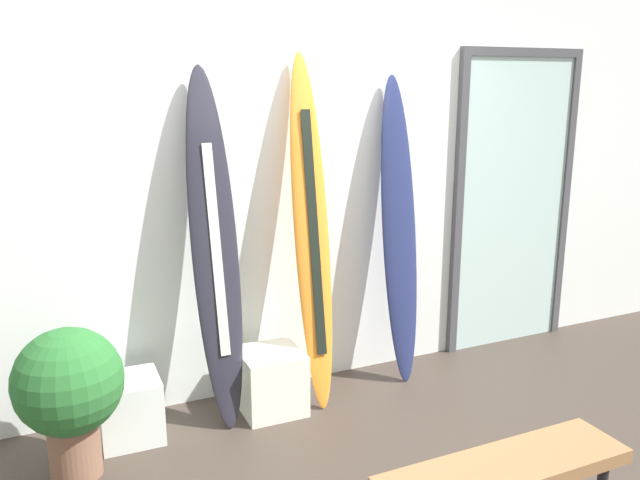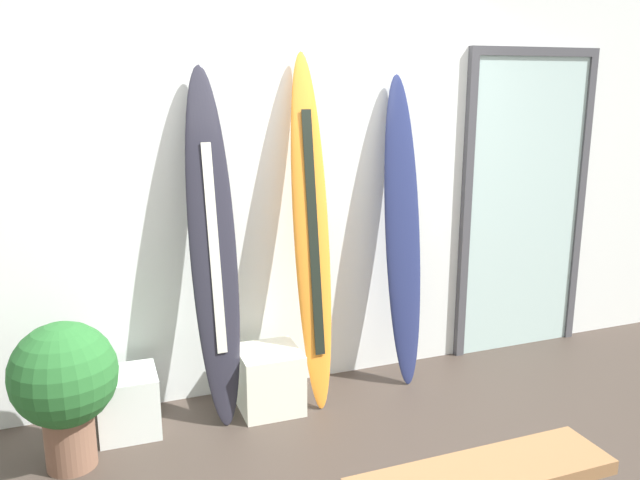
{
  "view_description": "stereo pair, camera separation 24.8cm",
  "coord_description": "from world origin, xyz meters",
  "px_view_note": "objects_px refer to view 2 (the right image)",
  "views": [
    {
      "loc": [
        -1.5,
        -2.55,
        1.96
      ],
      "look_at": [
        0.11,
        0.95,
        1.02
      ],
      "focal_mm": 36.67,
      "sensor_mm": 36.0,
      "label": 1
    },
    {
      "loc": [
        -1.27,
        -2.65,
        1.96
      ],
      "look_at": [
        0.11,
        0.95,
        1.02
      ],
      "focal_mm": 36.67,
      "sensor_mm": 36.0,
      "label": 2
    }
  ],
  "objects_px": {
    "display_block_left": "(269,379)",
    "display_block_center": "(128,403)",
    "surfboard_charcoal": "(213,251)",
    "surfboard_sunset": "(311,233)",
    "glass_door": "(525,200)",
    "potted_plant": "(64,382)",
    "surfboard_navy": "(403,233)"
  },
  "relations": [
    {
      "from": "surfboard_navy",
      "to": "potted_plant",
      "type": "distance_m",
      "value": 2.19
    },
    {
      "from": "surfboard_charcoal",
      "to": "display_block_left",
      "type": "xyz_separation_m",
      "value": [
        0.3,
        -0.06,
        -0.82
      ]
    },
    {
      "from": "potted_plant",
      "to": "glass_door",
      "type": "bearing_deg",
      "value": 9.2
    },
    {
      "from": "surfboard_sunset",
      "to": "potted_plant",
      "type": "bearing_deg",
      "value": -168.71
    },
    {
      "from": "glass_door",
      "to": "potted_plant",
      "type": "bearing_deg",
      "value": -170.8
    },
    {
      "from": "display_block_center",
      "to": "surfboard_charcoal",
      "type": "bearing_deg",
      "value": 3.76
    },
    {
      "from": "surfboard_charcoal",
      "to": "glass_door",
      "type": "distance_m",
      "value": 2.35
    },
    {
      "from": "surfboard_charcoal",
      "to": "glass_door",
      "type": "height_order",
      "value": "glass_door"
    },
    {
      "from": "surfboard_navy",
      "to": "glass_door",
      "type": "height_order",
      "value": "glass_door"
    },
    {
      "from": "display_block_left",
      "to": "potted_plant",
      "type": "relative_size",
      "value": 0.48
    },
    {
      "from": "surfboard_charcoal",
      "to": "display_block_center",
      "type": "bearing_deg",
      "value": -176.24
    },
    {
      "from": "surfboard_charcoal",
      "to": "potted_plant",
      "type": "distance_m",
      "value": 1.04
    },
    {
      "from": "glass_door",
      "to": "potted_plant",
      "type": "distance_m",
      "value": 3.29
    },
    {
      "from": "glass_door",
      "to": "surfboard_sunset",
      "type": "bearing_deg",
      "value": -172.56
    },
    {
      "from": "display_block_left",
      "to": "display_block_center",
      "type": "relative_size",
      "value": 1.07
    },
    {
      "from": "surfboard_charcoal",
      "to": "surfboard_sunset",
      "type": "distance_m",
      "value": 0.6
    },
    {
      "from": "surfboard_charcoal",
      "to": "glass_door",
      "type": "relative_size",
      "value": 0.94
    },
    {
      "from": "display_block_center",
      "to": "glass_door",
      "type": "xyz_separation_m",
      "value": [
        2.87,
        0.26,
        0.95
      ]
    },
    {
      "from": "display_block_left",
      "to": "display_block_center",
      "type": "xyz_separation_m",
      "value": [
        -0.83,
        0.03,
        -0.01
      ]
    },
    {
      "from": "display_block_left",
      "to": "glass_door",
      "type": "bearing_deg",
      "value": 8.1
    },
    {
      "from": "surfboard_navy",
      "to": "display_block_center",
      "type": "bearing_deg",
      "value": -177.05
    },
    {
      "from": "surfboard_charcoal",
      "to": "potted_plant",
      "type": "height_order",
      "value": "surfboard_charcoal"
    },
    {
      "from": "display_block_center",
      "to": "potted_plant",
      "type": "distance_m",
      "value": 0.5
    },
    {
      "from": "glass_door",
      "to": "display_block_left",
      "type": "bearing_deg",
      "value": -171.9
    },
    {
      "from": "surfboard_sunset",
      "to": "glass_door",
      "type": "bearing_deg",
      "value": 7.44
    },
    {
      "from": "display_block_left",
      "to": "glass_door",
      "type": "xyz_separation_m",
      "value": [
        2.03,
        0.29,
        0.94
      ]
    },
    {
      "from": "surfboard_navy",
      "to": "potted_plant",
      "type": "relative_size",
      "value": 2.55
    },
    {
      "from": "surfboard_sunset",
      "to": "glass_door",
      "type": "height_order",
      "value": "glass_door"
    },
    {
      "from": "surfboard_sunset",
      "to": "surfboard_navy",
      "type": "relative_size",
      "value": 1.07
    },
    {
      "from": "surfboard_charcoal",
      "to": "potted_plant",
      "type": "xyz_separation_m",
      "value": [
        -0.84,
        -0.29,
        -0.54
      ]
    },
    {
      "from": "surfboard_charcoal",
      "to": "surfboard_navy",
      "type": "distance_m",
      "value": 1.25
    },
    {
      "from": "display_block_center",
      "to": "potted_plant",
      "type": "xyz_separation_m",
      "value": [
        -0.31,
        -0.25,
        0.3
      ]
    }
  ]
}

